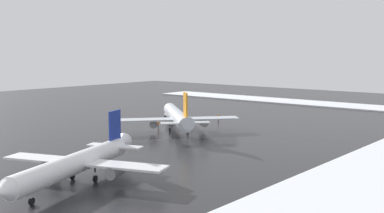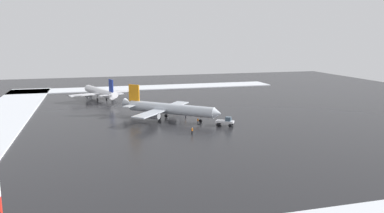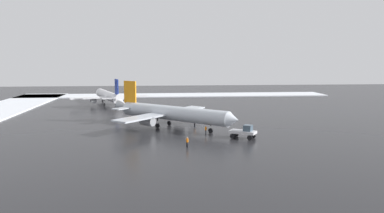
% 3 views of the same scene
% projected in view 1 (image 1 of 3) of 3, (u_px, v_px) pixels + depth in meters
% --- Properties ---
extents(ground_plane, '(240.00, 240.00, 0.00)m').
position_uv_depth(ground_plane, '(167.00, 128.00, 107.20)').
color(ground_plane, '#232326').
extents(snow_bank_right, '(14.00, 116.00, 0.34)m').
position_uv_depth(snow_bank_right, '(305.00, 103.00, 158.34)').
color(snow_bank_right, white).
rests_on(snow_bank_right, ground_plane).
extents(airplane_distant_tail, '(23.73, 25.55, 9.28)m').
position_uv_depth(airplane_distant_tail, '(177.00, 117.00, 103.89)').
color(airplane_distant_tail, silver).
rests_on(airplane_distant_tail, ground_plane).
extents(airplane_parked_portside, '(27.43, 23.17, 8.44)m').
position_uv_depth(airplane_parked_portside, '(76.00, 163.00, 62.29)').
color(airplane_parked_portside, white).
rests_on(airplane_parked_portside, ground_plane).
extents(pushback_tug, '(4.31, 5.06, 2.50)m').
position_uv_depth(pushback_tug, '(170.00, 114.00, 121.29)').
color(pushback_tug, silver).
rests_on(pushback_tug, ground_plane).
extents(ground_crew_beside_wing, '(0.36, 0.36, 1.71)m').
position_uv_depth(ground_crew_beside_wing, '(179.00, 120.00, 114.16)').
color(ground_crew_beside_wing, black).
rests_on(ground_crew_beside_wing, ground_plane).
extents(ground_crew_by_nose_gear, '(0.36, 0.36, 1.71)m').
position_uv_depth(ground_crew_by_nose_gear, '(158.00, 124.00, 106.87)').
color(ground_crew_by_nose_gear, black).
rests_on(ground_crew_by_nose_gear, ground_plane).
extents(ground_crew_mid_apron, '(0.36, 0.36, 1.71)m').
position_uv_depth(ground_crew_mid_apron, '(218.00, 117.00, 118.97)').
color(ground_crew_mid_apron, black).
rests_on(ground_crew_mid_apron, ground_plane).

